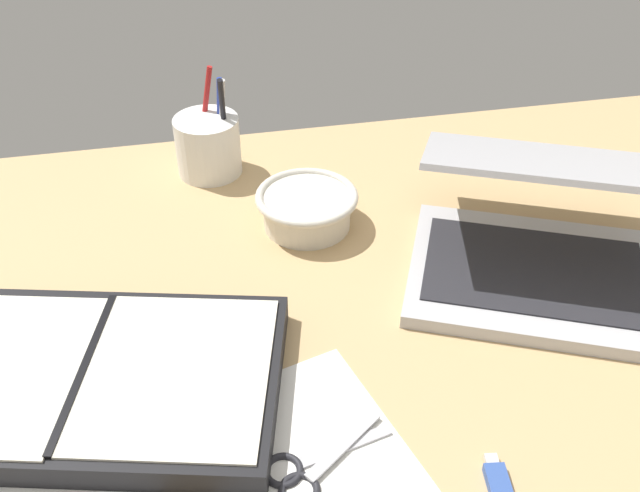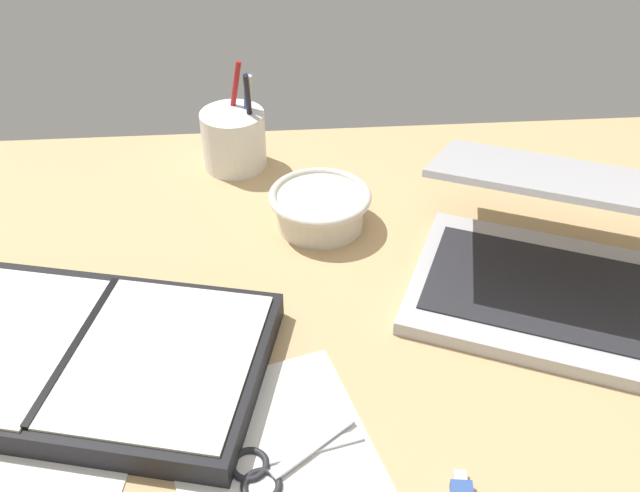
{
  "view_description": "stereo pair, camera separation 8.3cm",
  "coord_description": "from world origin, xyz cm",
  "px_view_note": "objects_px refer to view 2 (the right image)",
  "views": [
    {
      "loc": [
        -14.38,
        -55.79,
        59.31
      ],
      "look_at": [
        -1.08,
        8.54,
        9.0
      ],
      "focal_mm": 40.0,
      "sensor_mm": 36.0,
      "label": 1
    },
    {
      "loc": [
        -6.19,
        -56.95,
        59.31
      ],
      "look_at": [
        -1.08,
        8.54,
        9.0
      ],
      "focal_mm": 40.0,
      "sensor_mm": 36.0,
      "label": 2
    }
  ],
  "objects_px": {
    "planner": "(78,356)",
    "pen_cup": "(234,138)",
    "scissors": "(270,468)",
    "laptop": "(549,253)",
    "bowl": "(317,207)"
  },
  "relations": [
    {
      "from": "planner",
      "to": "pen_cup",
      "type": "bearing_deg",
      "value": 82.84
    },
    {
      "from": "pen_cup",
      "to": "planner",
      "type": "distance_m",
      "value": 0.44
    },
    {
      "from": "planner",
      "to": "scissors",
      "type": "xyz_separation_m",
      "value": [
        0.2,
        -0.15,
        -0.01
      ]
    },
    {
      "from": "laptop",
      "to": "scissors",
      "type": "distance_m",
      "value": 0.42
    },
    {
      "from": "planner",
      "to": "scissors",
      "type": "relative_size",
      "value": 3.38
    },
    {
      "from": "scissors",
      "to": "planner",
      "type": "bearing_deg",
      "value": 118.94
    },
    {
      "from": "laptop",
      "to": "scissors",
      "type": "height_order",
      "value": "laptop"
    },
    {
      "from": "laptop",
      "to": "planner",
      "type": "relative_size",
      "value": 0.9
    },
    {
      "from": "laptop",
      "to": "bowl",
      "type": "bearing_deg",
      "value": 174.3
    },
    {
      "from": "bowl",
      "to": "pen_cup",
      "type": "relative_size",
      "value": 0.88
    },
    {
      "from": "bowl",
      "to": "planner",
      "type": "relative_size",
      "value": 0.31
    },
    {
      "from": "laptop",
      "to": "scissors",
      "type": "xyz_separation_m",
      "value": [
        -0.34,
        -0.24,
        -0.05
      ]
    },
    {
      "from": "bowl",
      "to": "laptop",
      "type": "bearing_deg",
      "value": -29.64
    },
    {
      "from": "pen_cup",
      "to": "bowl",
      "type": "bearing_deg",
      "value": -56.28
    },
    {
      "from": "planner",
      "to": "scissors",
      "type": "distance_m",
      "value": 0.25
    }
  ]
}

